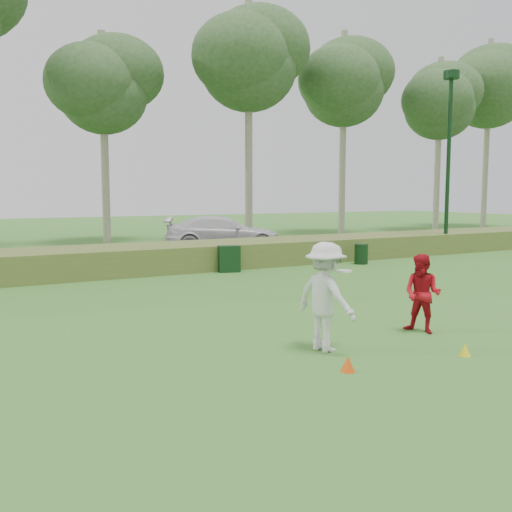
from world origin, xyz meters
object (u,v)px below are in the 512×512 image
lamp_post (450,130)px  cone_yellow (465,350)px  player_red (422,294)px  trash_bin (361,254)px  cone_orange (348,364)px  player_white (326,297)px  utility_cabinet (229,259)px  car_right (223,233)px

lamp_post → cone_yellow: (-12.74, -11.97, -5.48)m
player_red → trash_bin: bearing=123.9°
lamp_post → cone_orange: bearing=-142.2°
player_white → player_red: size_ratio=1.22×
utility_cabinet → trash_bin: (5.50, -0.54, -0.07)m
player_red → lamp_post: bearing=108.3°
lamp_post → trash_bin: size_ratio=10.40×
player_red → trash_bin: (6.15, 9.17, -0.39)m
player_white → utility_cabinet: size_ratio=2.06×
cone_orange → car_right: bearing=69.6°
lamp_post → player_white: size_ratio=4.28×
utility_cabinet → car_right: (3.04, 6.63, 0.40)m
cone_orange → trash_bin: bearing=49.2°
lamp_post → player_red: bearing=-139.4°
cone_orange → player_white: bearing=70.2°
player_white → cone_yellow: bearing=-139.4°
utility_cabinet → cone_yellow: bearing=-81.3°
player_white → trash_bin: size_ratio=2.43×
car_right → trash_bin: bearing=-137.7°
cone_orange → cone_yellow: (2.27, -0.30, -0.01)m
utility_cabinet → trash_bin: utility_cabinet is taller
lamp_post → cone_orange: lamp_post is taller
cone_yellow → trash_bin: size_ratio=0.28×
lamp_post → trash_bin: (-6.02, -1.24, -5.20)m
player_white → cone_yellow: (1.85, -1.45, -0.84)m
player_red → cone_orange: 3.18m
player_white → cone_yellow: player_white is taller
cone_orange → cone_yellow: 2.29m
player_red → car_right: bearing=145.0°
player_white → car_right: bearing=-31.8°
trash_bin → player_red: bearing=-123.9°
cone_yellow → trash_bin: trash_bin is taller
cone_yellow → trash_bin: bearing=57.9°
cone_yellow → utility_cabinet: size_ratio=0.24×
player_white → lamp_post: bearing=-65.6°
player_white → cone_orange: bearing=148.8°
car_right → utility_cabinet: bearing=178.7°
utility_cabinet → car_right: size_ratio=0.17×
player_red → utility_cabinet: bearing=153.9°
player_red → cone_yellow: player_red is taller
player_white → cone_orange: 1.48m
cone_orange → utility_cabinet: (3.50, 10.96, 0.34)m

